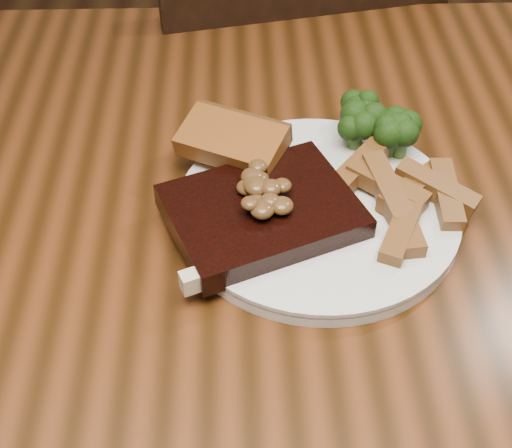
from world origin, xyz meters
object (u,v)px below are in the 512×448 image
at_px(chair_far, 280,148).
at_px(steak, 262,213).
at_px(dining_table, 264,321).
at_px(garlic_bread, 232,157).
at_px(plate, 317,211).
at_px(potato_wedges, 398,200).

bearing_deg(chair_far, steak, 72.43).
relative_size(dining_table, garlic_bread, 16.48).
xyz_separation_m(dining_table, steak, (-0.00, 0.03, 0.12)).
distance_m(dining_table, garlic_bread, 0.16).
xyz_separation_m(chair_far, plate, (-0.00, -0.49, 0.32)).
distance_m(steak, garlic_bread, 0.08).
height_order(steak, garlic_bread, steak).
relative_size(plate, garlic_bread, 2.65).
bearing_deg(garlic_bread, potato_wedges, 1.94).
bearing_deg(chair_far, dining_table, 72.90).
bearing_deg(garlic_bread, plate, -11.69).
xyz_separation_m(chair_far, steak, (-0.05, -0.51, 0.33)).
height_order(dining_table, potato_wedges, potato_wedges).
distance_m(steak, potato_wedges, 0.12).
relative_size(chair_far, garlic_bread, 8.35).
xyz_separation_m(steak, potato_wedges, (0.12, 0.01, 0.00)).
bearing_deg(plate, dining_table, -136.26).
height_order(chair_far, steak, chair_far).
xyz_separation_m(dining_table, chair_far, (0.05, 0.54, -0.22)).
bearing_deg(steak, garlic_bread, 85.76).
bearing_deg(plate, garlic_bread, 142.02).
bearing_deg(potato_wedges, plate, 174.58).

